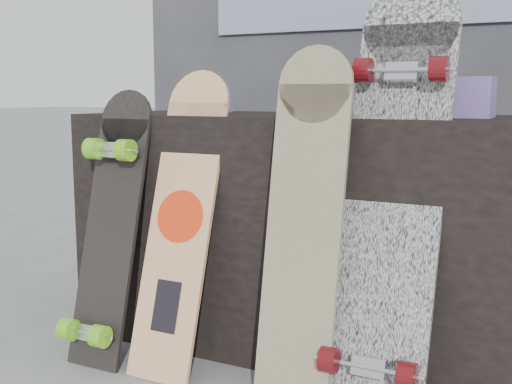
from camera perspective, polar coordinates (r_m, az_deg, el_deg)
The scene contains 9 objects.
vendor_table at distance 2.22m, azimuth 5.17°, elevation -3.54°, with size 1.60×0.60×0.80m, color black.
booth at distance 2.98m, azimuth 11.63°, elevation 13.02°, with size 2.40×0.22×2.20m.
merch_box_purple at distance 2.49m, azimuth -4.61°, elevation 8.24°, with size 0.18×0.12×0.10m, color #4E3E80.
merch_box_small at distance 2.03m, azimuth 18.39°, elevation 7.99°, with size 0.14×0.14×0.12m, color #4E3E80.
merch_box_flat at distance 2.20m, azimuth 8.48°, elevation 7.58°, with size 0.22×0.10×0.06m, color #D1B78C.
longboard_geisha at distance 2.04m, azimuth -6.60°, elevation -1.81°, with size 0.22×0.31×0.95m.
longboard_celtic at distance 1.77m, azimuth 4.36°, elevation -2.20°, with size 0.22×0.20×1.01m.
longboard_cascadia at distance 1.81m, azimuth 12.09°, elevation 0.78°, with size 0.28×0.43×1.20m.
skateboard_dark at distance 2.14m, azimuth -12.95°, elevation -2.72°, with size 0.20×0.31×0.89m.
Camera 1 is at (0.80, -1.51, 0.87)m, focal length 45.00 mm.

